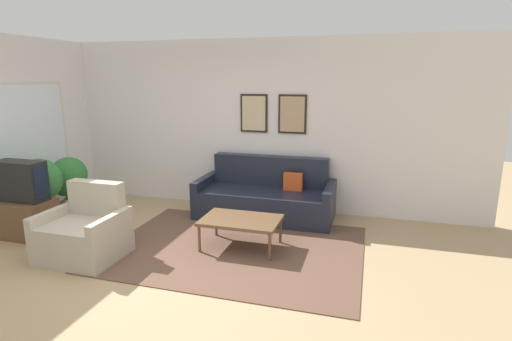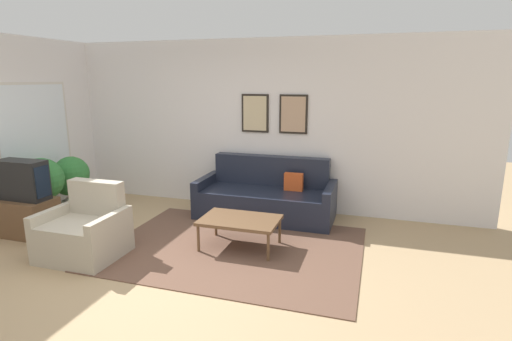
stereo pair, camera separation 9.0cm
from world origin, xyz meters
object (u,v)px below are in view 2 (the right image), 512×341
object	(u,v)px
coffee_table	(240,221)
armchair	(85,233)
couch	(266,197)
potted_plant_tall	(42,182)
tv	(22,180)

from	to	relation	value
coffee_table	armchair	xyz separation A→B (m)	(-1.69, -0.76, -0.06)
couch	potted_plant_tall	size ratio (longest dim) A/B	2.08
couch	armchair	world-z (taller)	couch
tv	potted_plant_tall	bearing A→B (deg)	99.14
coffee_table	couch	bearing A→B (deg)	90.29
coffee_table	tv	bearing A→B (deg)	-171.38
couch	coffee_table	size ratio (longest dim) A/B	2.14
tv	armchair	size ratio (longest dim) A/B	0.76
tv	potted_plant_tall	world-z (taller)	tv
coffee_table	armchair	distance (m)	1.86
coffee_table	armchair	size ratio (longest dim) A/B	1.09
couch	tv	xyz separation A→B (m)	(-2.90, -1.68, 0.47)
couch	armchair	bearing A→B (deg)	-130.05
couch	armchair	size ratio (longest dim) A/B	2.33
tv	armchair	bearing A→B (deg)	-14.91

